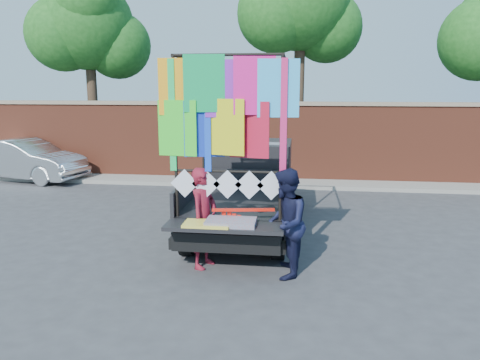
# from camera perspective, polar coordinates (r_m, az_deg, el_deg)

# --- Properties ---
(ground) EXTENTS (90.00, 90.00, 0.00)m
(ground) POSITION_cam_1_polar(r_m,az_deg,el_deg) (8.96, -0.12, -8.87)
(ground) COLOR #38383A
(ground) RESTS_ON ground
(brick_wall) EXTENTS (30.00, 0.45, 2.61)m
(brick_wall) POSITION_cam_1_polar(r_m,az_deg,el_deg) (15.48, 3.28, 4.78)
(brick_wall) COLOR brown
(brick_wall) RESTS_ON ground
(curb) EXTENTS (30.00, 1.20, 0.12)m
(curb) POSITION_cam_1_polar(r_m,az_deg,el_deg) (14.99, 3.03, -0.34)
(curb) COLOR gray
(curb) RESTS_ON ground
(tree_left) EXTENTS (4.20, 3.30, 7.05)m
(tree_left) POSITION_cam_1_polar(r_m,az_deg,el_deg) (18.23, -18.06, 17.19)
(tree_left) COLOR #38281C
(tree_left) RESTS_ON ground
(tree_mid) EXTENTS (4.20, 3.30, 7.73)m
(tree_mid) POSITION_cam_1_polar(r_m,az_deg,el_deg) (16.66, 7.49, 20.26)
(tree_mid) COLOR #38281C
(tree_mid) RESTS_ON ground
(pickup_truck) EXTENTS (2.29, 5.74, 3.62)m
(pickup_truck) POSITION_cam_1_polar(r_m,az_deg,el_deg) (10.68, 0.83, -0.44)
(pickup_truck) COLOR black
(pickup_truck) RESTS_ON ground
(sedan) EXTENTS (4.37, 2.29, 1.37)m
(sedan) POSITION_cam_1_polar(r_m,az_deg,el_deg) (17.16, -24.67, 2.25)
(sedan) COLOR silver
(sedan) RESTS_ON ground
(woman) EXTENTS (0.60, 0.74, 1.75)m
(woman) POSITION_cam_1_polar(r_m,az_deg,el_deg) (8.09, -4.44, -4.64)
(woman) COLOR maroon
(woman) RESTS_ON ground
(man) EXTENTS (0.70, 0.89, 1.81)m
(man) POSITION_cam_1_polar(r_m,az_deg,el_deg) (7.69, 5.52, -5.30)
(man) COLOR #141733
(man) RESTS_ON ground
(streamer_bundle) EXTENTS (1.04, 0.21, 0.71)m
(streamer_bundle) POSITION_cam_1_polar(r_m,az_deg,el_deg) (7.87, -0.43, -5.12)
(streamer_bundle) COLOR red
(streamer_bundle) RESTS_ON ground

